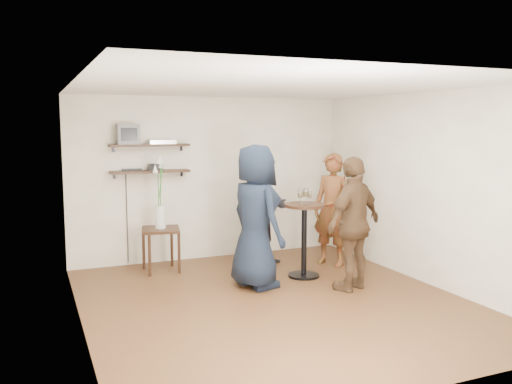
# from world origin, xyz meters

# --- Properties ---
(room) EXTENTS (4.58, 5.08, 2.68)m
(room) POSITION_xyz_m (0.00, 0.00, 1.30)
(room) COLOR #472E16
(room) RESTS_ON ground
(shelf_upper) EXTENTS (1.20, 0.25, 0.04)m
(shelf_upper) POSITION_xyz_m (-1.00, 2.38, 1.85)
(shelf_upper) COLOR black
(shelf_upper) RESTS_ON room
(shelf_lower) EXTENTS (1.20, 0.25, 0.04)m
(shelf_lower) POSITION_xyz_m (-1.00, 2.38, 1.45)
(shelf_lower) COLOR black
(shelf_lower) RESTS_ON room
(crt_monitor) EXTENTS (0.32, 0.30, 0.30)m
(crt_monitor) POSITION_xyz_m (-1.32, 2.38, 2.02)
(crt_monitor) COLOR #59595B
(crt_monitor) RESTS_ON shelf_upper
(dvd_deck) EXTENTS (0.40, 0.24, 0.06)m
(dvd_deck) POSITION_xyz_m (-0.81, 2.38, 1.90)
(dvd_deck) COLOR silver
(dvd_deck) RESTS_ON shelf_upper
(radio) EXTENTS (0.22, 0.10, 0.10)m
(radio) POSITION_xyz_m (-0.92, 2.38, 1.52)
(radio) COLOR black
(radio) RESTS_ON shelf_lower
(power_strip) EXTENTS (0.30, 0.05, 0.03)m
(power_strip) POSITION_xyz_m (-1.27, 2.42, 1.48)
(power_strip) COLOR black
(power_strip) RESTS_ON shelf_lower
(side_table) EXTENTS (0.63, 0.63, 0.65)m
(side_table) POSITION_xyz_m (-0.96, 1.94, 0.54)
(side_table) COLOR black
(side_table) RESTS_ON room
(vase_lilies) EXTENTS (0.20, 0.21, 1.09)m
(vase_lilies) POSITION_xyz_m (-0.96, 1.94, 0.99)
(vase_lilies) COLOR silver
(vase_lilies) RESTS_ON side_table
(drinks_table) EXTENTS (0.58, 0.58, 1.05)m
(drinks_table) POSITION_xyz_m (0.85, 0.86, 0.68)
(drinks_table) COLOR black
(drinks_table) RESTS_ON room
(wine_glass_fl) EXTENTS (0.07, 0.07, 0.22)m
(wine_glass_fl) POSITION_xyz_m (0.77, 0.84, 1.20)
(wine_glass_fl) COLOR silver
(wine_glass_fl) RESTS_ON drinks_table
(wine_glass_fr) EXTENTS (0.06, 0.06, 0.18)m
(wine_glass_fr) POSITION_xyz_m (0.92, 0.84, 1.18)
(wine_glass_fr) COLOR silver
(wine_glass_fr) RESTS_ON drinks_table
(wine_glass_bl) EXTENTS (0.06, 0.06, 0.19)m
(wine_glass_bl) POSITION_xyz_m (0.82, 0.91, 1.18)
(wine_glass_bl) COLOR silver
(wine_glass_bl) RESTS_ON drinks_table
(wine_glass_br) EXTENTS (0.07, 0.07, 0.22)m
(wine_glass_br) POSITION_xyz_m (0.88, 0.87, 1.20)
(wine_glass_br) COLOR silver
(wine_glass_br) RESTS_ON drinks_table
(person_plaid) EXTENTS (0.68, 0.75, 1.73)m
(person_plaid) POSITION_xyz_m (1.57, 1.30, 0.86)
(person_plaid) COLOR #AE131E
(person_plaid) RESTS_ON room
(person_dark) EXTENTS (0.97, 0.84, 1.71)m
(person_dark) POSITION_xyz_m (0.63, 1.67, 0.85)
(person_dark) COLOR black
(person_dark) RESTS_ON room
(person_navy) EXTENTS (0.79, 1.04, 1.90)m
(person_navy) POSITION_xyz_m (0.03, 0.68, 0.95)
(person_navy) COLOR black
(person_navy) RESTS_ON room
(person_brown) EXTENTS (1.11, 0.78, 1.75)m
(person_brown) POSITION_xyz_m (1.17, 0.08, 0.88)
(person_brown) COLOR #4E3621
(person_brown) RESTS_ON room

